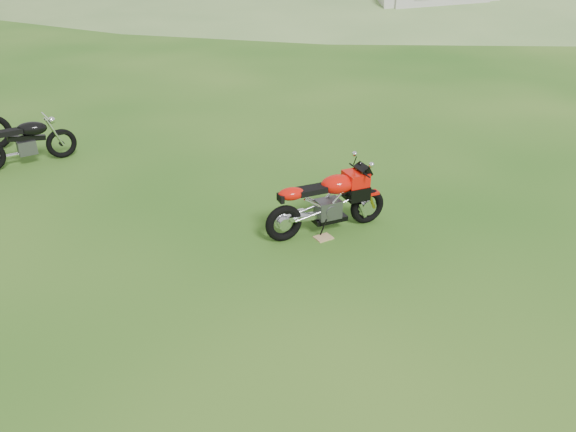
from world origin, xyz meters
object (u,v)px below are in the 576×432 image
object	(u,v)px
plywood_board	(323,238)
vintage_moto_d	(24,141)
caravan	(434,0)
sport_motorcycle	(327,198)

from	to	relation	value
plywood_board	vintage_moto_d	world-z (taller)	vintage_moto_d
vintage_moto_d	caravan	distance (m)	19.37
plywood_board	caravan	bearing A→B (deg)	57.07
plywood_board	vintage_moto_d	bearing A→B (deg)	136.39
caravan	plywood_board	bearing A→B (deg)	-115.67
plywood_board	vintage_moto_d	distance (m)	5.96
sport_motorcycle	caravan	world-z (taller)	caravan
plywood_board	caravan	world-z (taller)	caravan
caravan	sport_motorcycle	bearing A→B (deg)	-115.72
sport_motorcycle	vintage_moto_d	size ratio (longest dim) A/B	1.01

